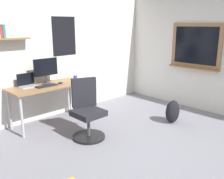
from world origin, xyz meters
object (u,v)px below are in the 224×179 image
computer_mouse (60,83)px  monitor_primary (46,69)px  office_chair (87,113)px  coffee_mug (75,78)px  desk (48,89)px  laptop (27,84)px  backpack (173,112)px  keyboard (46,86)px

computer_mouse → monitor_primary: bearing=136.3°
office_chair → coffee_mug: (0.44, 0.89, 0.37)m
desk → office_chair: (0.15, -0.92, -0.24)m
office_chair → laptop: laptop is taller
coffee_mug → backpack: coffee_mug is taller
laptop → computer_mouse: 0.57m
desk → keyboard: size_ratio=3.71×
laptop → backpack: laptop is taller
monitor_primary → backpack: monitor_primary is taller
laptop → backpack: 2.65m
monitor_primary → keyboard: size_ratio=1.25×
desk → office_chair: office_chair is taller
desk → laptop: size_ratio=4.43×
keyboard → backpack: (1.71, -1.48, -0.52)m
monitor_primary → computer_mouse: bearing=-43.7°
laptop → computer_mouse: (0.52, -0.22, -0.04)m
desk → keyboard: bearing=-132.9°
computer_mouse → coffee_mug: (0.38, 0.05, 0.03)m
desk → backpack: 2.31m
office_chair → keyboard: office_chair is taller
backpack → office_chair: bearing=156.9°
desk → office_chair: bearing=-80.7°
monitor_primary → office_chair: bearing=-83.4°
computer_mouse → backpack: bearing=-45.9°
laptop → keyboard: 0.33m
monitor_primary → computer_mouse: monitor_primary is taller
desk → monitor_primary: (0.03, 0.09, 0.35)m
monitor_primary → computer_mouse: 0.35m
laptop → desk: bearing=-24.9°
desk → laptop: (-0.31, 0.14, 0.13)m
desk → computer_mouse: size_ratio=13.20×
desk → computer_mouse: computer_mouse is taller
computer_mouse → keyboard: bearing=180.0°
coffee_mug → backpack: size_ratio=0.21×
computer_mouse → laptop: bearing=157.3°
desk → laptop: laptop is taller
monitor_primary → computer_mouse: size_ratio=4.46×
monitor_primary → desk: bearing=-109.9°
laptop → keyboard: laptop is taller
coffee_mug → office_chair: bearing=-116.0°
office_chair → backpack: size_ratio=2.20×
monitor_primary → keyboard: (-0.10, -0.17, -0.26)m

